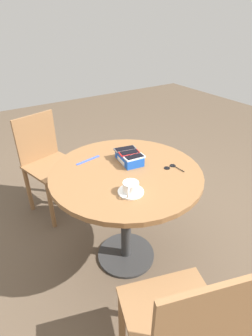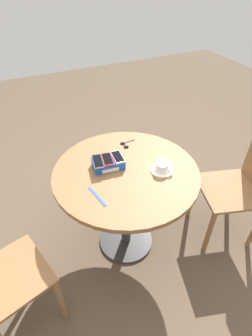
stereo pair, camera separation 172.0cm
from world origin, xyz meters
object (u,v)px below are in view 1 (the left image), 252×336
object	(u,v)px
coffee_cup	(131,187)
chair_near_window	(48,164)
phone_gray	(125,149)
round_table	(126,188)
sunglasses	(171,167)
phone_red	(129,153)
phone_white	(134,157)
lanyard_strap	(88,160)
chair_far_side	(184,332)
phone_box	(129,158)
saucer	(131,192)

from	to	relation	value
coffee_cup	chair_near_window	bearing A→B (deg)	-172.42
phone_gray	coffee_cup	distance (m)	0.39
round_table	sunglasses	xyz separation A→B (m)	(0.11, 0.25, 0.13)
phone_red	coffee_cup	size ratio (longest dim) A/B	1.38
phone_red	phone_white	world-z (taller)	phone_white
lanyard_strap	chair_far_side	world-z (taller)	chair_far_side
round_table	phone_box	world-z (taller)	phone_box
phone_gray	chair_far_side	bearing A→B (deg)	-19.32
phone_white	sunglasses	xyz separation A→B (m)	(0.14, 0.18, -0.06)
round_table	phone_box	xyz separation A→B (m)	(-0.08, 0.08, 0.15)
coffee_cup	chair_far_side	xyz separation A→B (m)	(0.59, -0.14, -0.28)
chair_far_side	phone_white	bearing A→B (deg)	158.74
phone_box	phone_white	world-z (taller)	phone_white
round_table	phone_gray	distance (m)	0.25
phone_gray	phone_white	distance (m)	0.13
phone_box	phone_white	xyz separation A→B (m)	(0.06, -0.00, 0.03)
sunglasses	chair_far_side	xyz separation A→B (m)	(0.68, -0.49, -0.24)
lanyard_strap	round_table	bearing A→B (deg)	29.19
lanyard_strap	coffee_cup	bearing A→B (deg)	4.64
round_table	chair_far_side	xyz separation A→B (m)	(0.79, -0.24, -0.11)
lanyard_strap	sunglasses	bearing A→B (deg)	47.67
chair_near_window	lanyard_strap	bearing A→B (deg)	9.69
phone_box	chair_near_window	xyz separation A→B (m)	(-0.76, -0.32, -0.31)
lanyard_strap	sunglasses	size ratio (longest dim) A/B	1.54
chair_near_window	saucer	bearing A→B (deg)	7.71
phone_red	sunglasses	size ratio (longest dim) A/B	1.19
chair_far_side	round_table	bearing A→B (deg)	163.03
saucer	coffee_cup	size ratio (longest dim) A/B	1.42
round_table	phone_gray	world-z (taller)	phone_gray
saucer	chair_far_side	world-z (taller)	chair_far_side
phone_gray	phone_white	bearing A→B (deg)	-5.81
phone_red	sunglasses	bearing A→B (deg)	40.63
coffee_cup	sunglasses	distance (m)	0.36
lanyard_strap	chair_near_window	size ratio (longest dim) A/B	0.21
round_table	saucer	distance (m)	0.26
round_table	lanyard_strap	world-z (taller)	lanyard_strap
saucer	phone_red	bearing A→B (deg)	147.94
round_table	phone_red	distance (m)	0.22
saucer	lanyard_strap	world-z (taller)	saucer
phone_box	saucer	xyz separation A→B (m)	(0.28, -0.17, -0.02)
round_table	lanyard_strap	xyz separation A→B (m)	(-0.24, -0.13, 0.13)
saucer	coffee_cup	bearing A→B (deg)	-45.46
phone_white	saucer	xyz separation A→B (m)	(0.22, -0.17, -0.06)
phone_white	sunglasses	bearing A→B (deg)	52.79
sunglasses	chair_far_side	distance (m)	0.87
round_table	sunglasses	size ratio (longest dim) A/B	8.05
coffee_cup	phone_white	bearing A→B (deg)	141.90
phone_box	lanyard_strap	xyz separation A→B (m)	(-0.15, -0.21, -0.03)
sunglasses	phone_white	bearing A→B (deg)	-127.21
round_table	chair_far_side	bearing A→B (deg)	-16.97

